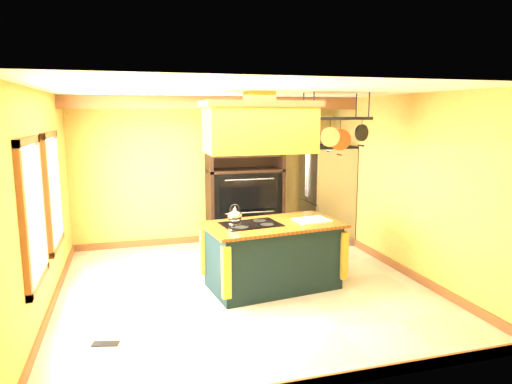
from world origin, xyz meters
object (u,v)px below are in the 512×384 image
range_hood (259,126)px  refrigerator (326,196)px  kitchen_island (273,255)px  hutch (244,194)px  pot_rack (336,125)px

range_hood → refrigerator: 3.06m
kitchen_island → hutch: size_ratio=0.81×
hutch → kitchen_island: bearing=-94.6°
refrigerator → pot_rack: bearing=-112.0°
range_hood → pot_rack: 1.10m
refrigerator → hutch: hutch is taller
range_hood → kitchen_island: bearing=0.1°
range_hood → refrigerator: bearing=46.0°
pot_rack → hutch: 2.74m
hutch → refrigerator: bearing=-12.4°
kitchen_island → refrigerator: bearing=41.5°
kitchen_island → pot_rack: (0.91, 0.00, 1.79)m
kitchen_island → pot_rack: bearing=-7.5°
pot_rack → refrigerator: size_ratio=0.53×
range_hood → refrigerator: range_hood is taller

